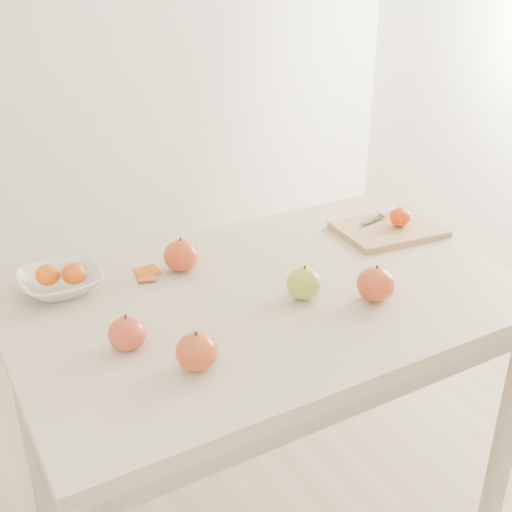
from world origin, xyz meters
TOP-DOWN VIEW (x-y plane):
  - table at (0.00, 0.00)m, footprint 1.20×0.80m
  - cutting_board at (0.48, 0.12)m, footprint 0.31×0.24m
  - board_tangerine at (0.51, 0.11)m, footprint 0.06×0.06m
  - fruit_bowl at (-0.42, 0.24)m, footprint 0.19×0.19m
  - bowl_tangerine_near at (-0.45, 0.25)m, footprint 0.06×0.06m
  - bowl_tangerine_far at (-0.39, 0.23)m, footprint 0.06×0.06m
  - orange_peel_a at (-0.22, 0.22)m, footprint 0.06×0.05m
  - orange_peel_b at (-0.23, 0.19)m, footprint 0.05×0.04m
  - paring_knife at (0.53, 0.19)m, footprint 0.17×0.06m
  - apple_green at (0.06, -0.07)m, footprint 0.08×0.08m
  - apple_red_a at (-0.13, 0.20)m, footprint 0.09×0.09m
  - apple_red_b at (-0.37, -0.07)m, footprint 0.08×0.08m
  - apple_red_e at (0.20, -0.16)m, footprint 0.09×0.09m
  - apple_red_c at (-0.28, -0.20)m, footprint 0.08×0.08m

SIDE VIEW (x-z plane):
  - table at x=0.00m, z-range 0.28..1.03m
  - orange_peel_a at x=-0.22m, z-range 0.75..0.76m
  - orange_peel_b at x=-0.23m, z-range 0.75..0.76m
  - cutting_board at x=0.48m, z-range 0.75..0.77m
  - fruit_bowl at x=-0.42m, z-range 0.75..0.80m
  - paring_knife at x=0.53m, z-range 0.77..0.78m
  - apple_red_b at x=-0.37m, z-range 0.75..0.82m
  - apple_red_c at x=-0.28m, z-range 0.75..0.83m
  - apple_green at x=0.06m, z-range 0.75..0.83m
  - apple_red_e at x=0.20m, z-range 0.75..0.83m
  - apple_red_a at x=-0.13m, z-range 0.75..0.83m
  - bowl_tangerine_far at x=-0.39m, z-range 0.77..0.82m
  - bowl_tangerine_near at x=-0.45m, z-range 0.77..0.82m
  - board_tangerine at x=0.51m, z-range 0.77..0.82m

